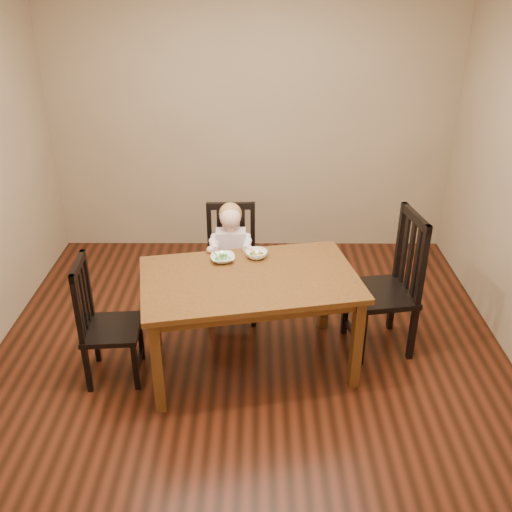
{
  "coord_description": "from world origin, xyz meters",
  "views": [
    {
      "loc": [
        0.07,
        -3.57,
        2.72
      ],
      "look_at": [
        0.05,
        0.25,
        0.75
      ],
      "focal_mm": 40.0,
      "sensor_mm": 36.0,
      "label": 1
    }
  ],
  "objects_px": {
    "chair_right": "(389,286)",
    "bowl_veg": "(256,254)",
    "chair_child": "(232,264)",
    "chair_left": "(104,323)",
    "bowl_peas": "(223,258)",
    "dining_table": "(250,288)",
    "toddler": "(231,252)"
  },
  "relations": [
    {
      "from": "chair_left",
      "to": "bowl_veg",
      "type": "distance_m",
      "value": 1.2
    },
    {
      "from": "toddler",
      "to": "chair_child",
      "type": "bearing_deg",
      "value": -90.0
    },
    {
      "from": "chair_right",
      "to": "dining_table",
      "type": "bearing_deg",
      "value": 94.28
    },
    {
      "from": "dining_table",
      "to": "chair_right",
      "type": "bearing_deg",
      "value": 13.7
    },
    {
      "from": "chair_child",
      "to": "chair_right",
      "type": "xyz_separation_m",
      "value": [
        1.22,
        -0.47,
        0.07
      ]
    },
    {
      "from": "chair_child",
      "to": "chair_left",
      "type": "bearing_deg",
      "value": 43.19
    },
    {
      "from": "bowl_peas",
      "to": "chair_child",
      "type": "bearing_deg",
      "value": 85.63
    },
    {
      "from": "bowl_peas",
      "to": "bowl_veg",
      "type": "relative_size",
      "value": 1.07
    },
    {
      "from": "chair_child",
      "to": "bowl_peas",
      "type": "distance_m",
      "value": 0.58
    },
    {
      "from": "chair_child",
      "to": "bowl_peas",
      "type": "bearing_deg",
      "value": 83.97
    },
    {
      "from": "dining_table",
      "to": "bowl_veg",
      "type": "xyz_separation_m",
      "value": [
        0.05,
        0.3,
        0.11
      ]
    },
    {
      "from": "chair_child",
      "to": "chair_left",
      "type": "distance_m",
      "value": 1.22
    },
    {
      "from": "chair_right",
      "to": "bowl_peas",
      "type": "relative_size",
      "value": 6.34
    },
    {
      "from": "chair_left",
      "to": "chair_right",
      "type": "bearing_deg",
      "value": 96.06
    },
    {
      "from": "chair_left",
      "to": "bowl_veg",
      "type": "height_order",
      "value": "chair_left"
    },
    {
      "from": "dining_table",
      "to": "chair_child",
      "type": "bearing_deg",
      "value": 102.69
    },
    {
      "from": "chair_child",
      "to": "chair_left",
      "type": "height_order",
      "value": "chair_child"
    },
    {
      "from": "chair_left",
      "to": "bowl_veg",
      "type": "relative_size",
      "value": 5.7
    },
    {
      "from": "chair_left",
      "to": "chair_child",
      "type": "bearing_deg",
      "value": 130.31
    },
    {
      "from": "chair_child",
      "to": "bowl_veg",
      "type": "bearing_deg",
      "value": 114.52
    },
    {
      "from": "bowl_peas",
      "to": "bowl_veg",
      "type": "xyz_separation_m",
      "value": [
        0.25,
        0.06,
        0.0
      ]
    },
    {
      "from": "bowl_peas",
      "to": "bowl_veg",
      "type": "distance_m",
      "value": 0.26
    },
    {
      "from": "chair_left",
      "to": "bowl_peas",
      "type": "bearing_deg",
      "value": 109.61
    },
    {
      "from": "dining_table",
      "to": "chair_left",
      "type": "height_order",
      "value": "chair_left"
    },
    {
      "from": "chair_child",
      "to": "chair_right",
      "type": "distance_m",
      "value": 1.31
    },
    {
      "from": "chair_child",
      "to": "bowl_peas",
      "type": "height_order",
      "value": "chair_child"
    },
    {
      "from": "dining_table",
      "to": "bowl_veg",
      "type": "relative_size",
      "value": 10.02
    },
    {
      "from": "chair_left",
      "to": "bowl_peas",
      "type": "relative_size",
      "value": 5.34
    },
    {
      "from": "chair_right",
      "to": "bowl_veg",
      "type": "relative_size",
      "value": 6.77
    },
    {
      "from": "chair_child",
      "to": "toddler",
      "type": "height_order",
      "value": "chair_child"
    },
    {
      "from": "chair_child",
      "to": "chair_left",
      "type": "xyz_separation_m",
      "value": [
        -0.86,
        -0.86,
        -0.01
      ]
    },
    {
      "from": "chair_right",
      "to": "bowl_veg",
      "type": "distance_m",
      "value": 1.04
    }
  ]
}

